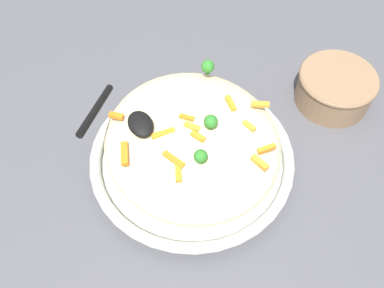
# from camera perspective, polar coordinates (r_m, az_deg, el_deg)

# --- Properties ---
(ground_plane) EXTENTS (2.40, 2.40, 0.00)m
(ground_plane) POSITION_cam_1_polar(r_m,az_deg,el_deg) (0.79, 0.00, -2.96)
(ground_plane) COLOR #4C4C51
(serving_bowl) EXTENTS (0.37, 0.37, 0.04)m
(serving_bowl) POSITION_cam_1_polar(r_m,az_deg,el_deg) (0.77, 0.00, -2.01)
(serving_bowl) COLOR silver
(serving_bowl) RESTS_ON ground_plane
(pasta_mound) EXTENTS (0.32, 0.30, 0.08)m
(pasta_mound) POSITION_cam_1_polar(r_m,az_deg,el_deg) (0.73, 0.00, 0.38)
(pasta_mound) COLOR beige
(pasta_mound) RESTS_ON serving_bowl
(carrot_piece_0) EXTENTS (0.03, 0.02, 0.01)m
(carrot_piece_0) POSITION_cam_1_polar(r_m,az_deg,el_deg) (0.69, 0.46, 2.29)
(carrot_piece_0) COLOR orange
(carrot_piece_0) RESTS_ON pasta_mound
(carrot_piece_1) EXTENTS (0.04, 0.03, 0.01)m
(carrot_piece_1) POSITION_cam_1_polar(r_m,az_deg,el_deg) (0.66, -2.48, -2.09)
(carrot_piece_1) COLOR orange
(carrot_piece_1) RESTS_ON pasta_mound
(carrot_piece_2) EXTENTS (0.03, 0.02, 0.01)m
(carrot_piece_2) POSITION_cam_1_polar(r_m,az_deg,el_deg) (0.67, 9.09, -2.46)
(carrot_piece_2) COLOR orange
(carrot_piece_2) RESTS_ON pasta_mound
(carrot_piece_3) EXTENTS (0.02, 0.03, 0.01)m
(carrot_piece_3) POSITION_cam_1_polar(r_m,az_deg,el_deg) (0.73, -10.13, 3.75)
(carrot_piece_3) COLOR orange
(carrot_piece_3) RESTS_ON pasta_mound
(carrot_piece_4) EXTENTS (0.03, 0.02, 0.01)m
(carrot_piece_4) POSITION_cam_1_polar(r_m,az_deg,el_deg) (0.71, 7.67, 2.43)
(carrot_piece_4) COLOR orange
(carrot_piece_4) RESTS_ON pasta_mound
(carrot_piece_5) EXTENTS (0.03, 0.01, 0.01)m
(carrot_piece_5) POSITION_cam_1_polar(r_m,az_deg,el_deg) (0.73, 5.18, 5.44)
(carrot_piece_5) COLOR orange
(carrot_piece_5) RESTS_ON pasta_mound
(carrot_piece_6) EXTENTS (0.02, 0.03, 0.01)m
(carrot_piece_6) POSITION_cam_1_polar(r_m,az_deg,el_deg) (0.74, 8.99, 5.49)
(carrot_piece_6) COLOR orange
(carrot_piece_6) RESTS_ON pasta_mound
(carrot_piece_7) EXTENTS (0.04, 0.02, 0.01)m
(carrot_piece_7) POSITION_cam_1_polar(r_m,az_deg,el_deg) (0.68, -9.09, -1.16)
(carrot_piece_7) COLOR orange
(carrot_piece_7) RESTS_ON pasta_mound
(carrot_piece_8) EXTENTS (0.03, 0.02, 0.01)m
(carrot_piece_8) POSITION_cam_1_polar(r_m,az_deg,el_deg) (0.65, -1.86, -3.86)
(carrot_piece_8) COLOR orange
(carrot_piece_8) RESTS_ON pasta_mound
(carrot_piece_9) EXTENTS (0.01, 0.03, 0.01)m
(carrot_piece_9) POSITION_cam_1_polar(r_m,az_deg,el_deg) (0.68, 9.96, -0.62)
(carrot_piece_9) COLOR orange
(carrot_piece_9) RESTS_ON pasta_mound
(carrot_piece_10) EXTENTS (0.01, 0.04, 0.01)m
(carrot_piece_10) POSITION_cam_1_polar(r_m,az_deg,el_deg) (0.69, -3.87, 1.43)
(carrot_piece_10) COLOR orange
(carrot_piece_10) RESTS_ON pasta_mound
(carrot_piece_11) EXTENTS (0.02, 0.02, 0.01)m
(carrot_piece_11) POSITION_cam_1_polar(r_m,az_deg,el_deg) (0.70, -0.60, 3.57)
(carrot_piece_11) COLOR orange
(carrot_piece_11) RESTS_ON pasta_mound
(carrot_piece_12) EXTENTS (0.03, 0.02, 0.01)m
(carrot_piece_12) POSITION_cam_1_polar(r_m,az_deg,el_deg) (0.68, 0.62, 0.93)
(carrot_piece_12) COLOR orange
(carrot_piece_12) RESTS_ON pasta_mound
(broccoli_floret_0) EXTENTS (0.02, 0.02, 0.03)m
(broccoli_floret_0) POSITION_cam_1_polar(r_m,az_deg,el_deg) (0.77, 2.13, 10.33)
(broccoli_floret_0) COLOR #296820
(broccoli_floret_0) RESTS_ON pasta_mound
(broccoli_floret_1) EXTENTS (0.02, 0.02, 0.03)m
(broccoli_floret_1) POSITION_cam_1_polar(r_m,az_deg,el_deg) (0.65, 1.17, -1.68)
(broccoli_floret_1) COLOR #296820
(broccoli_floret_1) RESTS_ON pasta_mound
(broccoli_floret_2) EXTENTS (0.02, 0.02, 0.03)m
(broccoli_floret_2) POSITION_cam_1_polar(r_m,az_deg,el_deg) (0.68, 2.52, 2.98)
(broccoli_floret_2) COLOR #296820
(broccoli_floret_2) RESTS_ON pasta_mound
(broccoli_floret_3) EXTENTS (0.02, 0.02, 0.02)m
(broccoli_floret_3) POSITION_cam_1_polar(r_m,az_deg,el_deg) (0.71, -7.46, 3.39)
(broccoli_floret_3) COLOR #377928
(broccoli_floret_3) RESTS_ON pasta_mound
(serving_spoon) EXTENTS (0.13, 0.12, 0.06)m
(serving_spoon) POSITION_cam_1_polar(r_m,az_deg,el_deg) (0.69, -8.92, 3.34)
(serving_spoon) COLOR black
(serving_spoon) RESTS_ON pasta_mound
(companion_bowl) EXTENTS (0.16, 0.16, 0.07)m
(companion_bowl) POSITION_cam_1_polar(r_m,az_deg,el_deg) (0.90, 18.66, 7.27)
(companion_bowl) COLOR #8C6B4C
(companion_bowl) RESTS_ON ground_plane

